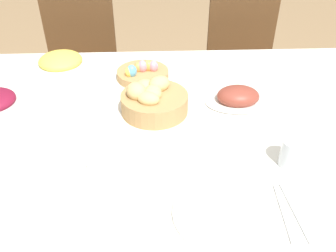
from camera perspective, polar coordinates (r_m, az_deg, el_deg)
name	(u,v)px	position (r m, az deg, el deg)	size (l,w,h in m)	color
dining_table	(174,197)	(1.50, 0.94, -11.39)	(1.85, 1.19, 0.78)	silver
chair_far_left	(81,71)	(2.24, -13.81, 8.62)	(0.43, 0.43, 0.96)	brown
chair_far_right	(243,68)	(2.26, 12.01, 9.16)	(0.44, 0.44, 0.96)	brown
bread_basket	(153,100)	(1.27, -2.44, 4.23)	(0.24, 0.24, 0.12)	#AD8451
egg_basket	(142,73)	(1.51, -4.13, 8.50)	(0.22, 0.22, 0.08)	#AD8451
ham_platter	(238,97)	(1.36, 11.15, 4.52)	(0.24, 0.17, 0.07)	silver
pineapple_bowl	(62,67)	(1.56, -16.69, 9.10)	(0.21, 0.21, 0.11)	silver
dinner_plate	(223,214)	(0.94, 8.86, -13.72)	(0.26, 0.26, 0.01)	silver
fork	(162,216)	(0.92, -0.91, -14.29)	(0.02, 0.20, 0.00)	#B7B7BC
knife	(283,212)	(0.98, 18.01, -13.02)	(0.02, 0.20, 0.00)	#B7B7BC
spoon	(295,212)	(0.99, 19.69, -12.84)	(0.02, 0.20, 0.00)	#B7B7BC
drinking_cup	(293,153)	(1.10, 19.46, -4.13)	(0.08, 0.08, 0.09)	silver
butter_dish	(113,157)	(1.08, -8.87, -4.93)	(0.14, 0.09, 0.03)	silver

